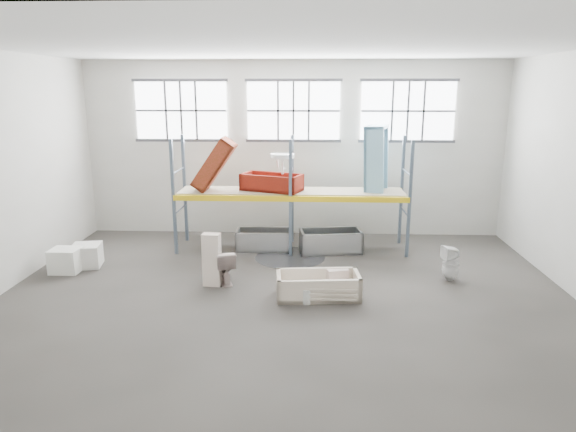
# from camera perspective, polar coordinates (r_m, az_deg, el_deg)

# --- Properties ---
(floor) EXTENTS (12.00, 10.00, 0.10)m
(floor) POSITION_cam_1_polar(r_m,az_deg,el_deg) (10.74, -0.36, -9.49)
(floor) COLOR #4B4641
(floor) RESTS_ON ground
(ceiling) EXTENTS (12.00, 10.00, 0.10)m
(ceiling) POSITION_cam_1_polar(r_m,az_deg,el_deg) (9.88, -0.41, 18.75)
(ceiling) COLOR silver
(ceiling) RESTS_ON ground
(wall_back) EXTENTS (12.00, 0.10, 5.00)m
(wall_back) POSITION_cam_1_polar(r_m,az_deg,el_deg) (14.99, 0.61, 7.40)
(wall_back) COLOR #B4B1A7
(wall_back) RESTS_ON ground
(wall_front) EXTENTS (12.00, 0.10, 5.00)m
(wall_front) POSITION_cam_1_polar(r_m,az_deg,el_deg) (5.12, -3.29, -5.95)
(wall_front) COLOR #B5B2A8
(wall_front) RESTS_ON ground
(window_left) EXTENTS (2.60, 0.04, 1.60)m
(window_left) POSITION_cam_1_polar(r_m,az_deg,el_deg) (15.24, -11.75, 11.38)
(window_left) COLOR white
(window_left) RESTS_ON wall_back
(window_mid) EXTENTS (2.60, 0.04, 1.60)m
(window_mid) POSITION_cam_1_polar(r_m,az_deg,el_deg) (14.79, 0.61, 11.59)
(window_mid) COLOR white
(window_mid) RESTS_ON wall_back
(window_right) EXTENTS (2.60, 0.04, 1.60)m
(window_right) POSITION_cam_1_polar(r_m,az_deg,el_deg) (15.03, 13.14, 11.27)
(window_right) COLOR white
(window_right) RESTS_ON wall_back
(rack_upright_la) EXTENTS (0.08, 0.08, 3.00)m
(rack_upright_la) POSITION_cam_1_polar(r_m,az_deg,el_deg) (13.49, -12.57, 2.00)
(rack_upright_la) COLOR slate
(rack_upright_la) RESTS_ON floor
(rack_upright_lb) EXTENTS (0.08, 0.08, 3.00)m
(rack_upright_lb) POSITION_cam_1_polar(r_m,az_deg,el_deg) (14.63, -11.37, 2.99)
(rack_upright_lb) COLOR slate
(rack_upright_lb) RESTS_ON floor
(rack_upright_ma) EXTENTS (0.08, 0.08, 3.00)m
(rack_upright_ma) POSITION_cam_1_polar(r_m,az_deg,el_deg) (13.04, 0.27, 1.93)
(rack_upright_ma) COLOR slate
(rack_upright_ma) RESTS_ON floor
(rack_upright_mb) EXTENTS (0.08, 0.08, 3.00)m
(rack_upright_mb) POSITION_cam_1_polar(r_m,az_deg,el_deg) (14.21, 0.47, 2.95)
(rack_upright_mb) COLOR slate
(rack_upright_mb) RESTS_ON floor
(rack_upright_ra) EXTENTS (0.08, 0.08, 3.00)m
(rack_upright_ra) POSITION_cam_1_polar(r_m,az_deg,el_deg) (13.26, 13.34, 1.75)
(rack_upright_ra) COLOR slate
(rack_upright_ra) RESTS_ON floor
(rack_upright_rb) EXTENTS (0.08, 0.08, 3.00)m
(rack_upright_rb) POSITION_cam_1_polar(r_m,az_deg,el_deg) (14.42, 12.48, 2.78)
(rack_upright_rb) COLOR slate
(rack_upright_rb) RESTS_ON floor
(rack_beam_front) EXTENTS (6.00, 0.10, 0.14)m
(rack_beam_front) POSITION_cam_1_polar(r_m,az_deg,el_deg) (13.04, 0.27, 1.93)
(rack_beam_front) COLOR yellow
(rack_beam_front) RESTS_ON floor
(rack_beam_back) EXTENTS (6.00, 0.10, 0.14)m
(rack_beam_back) POSITION_cam_1_polar(r_m,az_deg,el_deg) (14.21, 0.47, 2.95)
(rack_beam_back) COLOR yellow
(rack_beam_back) RESTS_ON floor
(shelf_deck) EXTENTS (5.90, 1.10, 0.03)m
(shelf_deck) POSITION_cam_1_polar(r_m,az_deg,el_deg) (13.61, 0.38, 2.79)
(shelf_deck) COLOR gray
(shelf_deck) RESTS_ON floor
(wet_patch) EXTENTS (1.80, 1.80, 0.00)m
(wet_patch) POSITION_cam_1_polar(r_m,az_deg,el_deg) (13.24, 0.23, -4.60)
(wet_patch) COLOR black
(wet_patch) RESTS_ON floor
(bathtub_beige) EXTENTS (1.78, 0.96, 0.50)m
(bathtub_beige) POSITION_cam_1_polar(r_m,az_deg,el_deg) (10.79, 3.34, -7.68)
(bathtub_beige) COLOR beige
(bathtub_beige) RESTS_ON floor
(cistern_spare) EXTENTS (0.50, 0.34, 0.43)m
(cistern_spare) POSITION_cam_1_polar(r_m,az_deg,el_deg) (11.09, 5.51, -6.95)
(cistern_spare) COLOR beige
(cistern_spare) RESTS_ON bathtub_beige
(sink_in_tub) EXTENTS (0.50, 0.50, 0.15)m
(sink_in_tub) POSITION_cam_1_polar(r_m,az_deg,el_deg) (11.11, 2.29, -7.52)
(sink_in_tub) COLOR beige
(sink_in_tub) RESTS_ON bathtub_beige
(toilet_beige) EXTENTS (0.63, 0.84, 0.76)m
(toilet_beige) POSITION_cam_1_polar(r_m,az_deg,el_deg) (11.58, -7.04, -5.54)
(toilet_beige) COLOR #C3ACA7
(toilet_beige) RESTS_ON floor
(cistern_tall) EXTENTS (0.40, 0.28, 1.18)m
(cistern_tall) POSITION_cam_1_polar(r_m,az_deg,el_deg) (11.39, -8.44, -4.81)
(cistern_tall) COLOR beige
(cistern_tall) RESTS_ON floor
(toilet_white) EXTENTS (0.45, 0.44, 0.81)m
(toilet_white) POSITION_cam_1_polar(r_m,az_deg,el_deg) (12.16, 17.60, -5.01)
(toilet_white) COLOR white
(toilet_white) RESTS_ON floor
(steel_tub_left) EXTENTS (1.49, 0.73, 0.54)m
(steel_tub_left) POSITION_cam_1_polar(r_m,az_deg,el_deg) (13.83, -2.68, -2.63)
(steel_tub_left) COLOR #B7BCC0
(steel_tub_left) RESTS_ON floor
(steel_tub_right) EXTENTS (1.69, 0.97, 0.59)m
(steel_tub_right) POSITION_cam_1_polar(r_m,az_deg,el_deg) (13.65, 4.75, -2.80)
(steel_tub_right) COLOR #AFB3B7
(steel_tub_right) RESTS_ON floor
(rust_tub_flat) EXTENTS (1.72, 1.24, 0.44)m
(rust_tub_flat) POSITION_cam_1_polar(r_m,az_deg,el_deg) (13.55, -1.82, 3.77)
(rust_tub_flat) COLOR maroon
(rust_tub_flat) RESTS_ON shelf_deck
(rust_tub_tilted) EXTENTS (1.19, 0.71, 1.44)m
(rust_tub_tilted) POSITION_cam_1_polar(r_m,az_deg,el_deg) (13.56, -8.18, 5.67)
(rust_tub_tilted) COLOR maroon
(rust_tub_tilted) RESTS_ON shelf_deck
(sink_on_shelf) EXTENTS (0.68, 0.56, 0.54)m
(sink_on_shelf) POSITION_cam_1_polar(r_m,az_deg,el_deg) (13.34, -0.61, 4.81)
(sink_on_shelf) COLOR white
(sink_on_shelf) RESTS_ON rust_tub_flat
(blue_tub_upright) EXTENTS (0.78, 0.96, 1.80)m
(blue_tub_upright) POSITION_cam_1_polar(r_m,az_deg,el_deg) (13.72, 9.75, 6.13)
(blue_tub_upright) COLOR #7BB4CF
(blue_tub_upright) RESTS_ON shelf_deck
(bucket) EXTENTS (0.34, 0.34, 0.31)m
(bucket) POSITION_cam_1_polar(r_m,az_deg,el_deg) (10.53, 2.04, -8.79)
(bucket) COLOR silver
(bucket) RESTS_ON floor
(carton_near) EXTENTS (0.66, 0.57, 0.57)m
(carton_near) POSITION_cam_1_polar(r_m,az_deg,el_deg) (13.25, -23.41, -4.53)
(carton_near) COLOR white
(carton_near) RESTS_ON floor
(carton_far) EXTENTS (0.76, 0.76, 0.54)m
(carton_far) POSITION_cam_1_polar(r_m,az_deg,el_deg) (13.47, -21.40, -4.09)
(carton_far) COLOR silver
(carton_far) RESTS_ON floor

